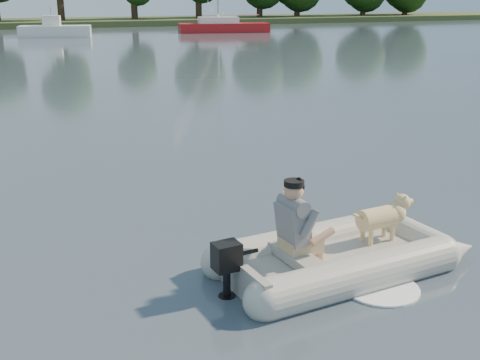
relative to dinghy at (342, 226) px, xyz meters
name	(u,v)px	position (x,y,z in m)	size (l,w,h in m)	color
water	(298,295)	(-0.83, -0.46, -0.57)	(160.00, 160.00, 0.00)	#4E5D6A
shore_bank	(23,24)	(-0.83, 61.54, -0.32)	(160.00, 12.00, 0.70)	#47512D
dinghy	(342,226)	(0.00, 0.00, 0.00)	(4.46, 2.96, 1.35)	#9B9B96
man	(294,220)	(-0.68, -0.02, 0.18)	(0.70, 0.60, 1.05)	slate
dog	(378,221)	(0.62, 0.12, -0.07)	(0.91, 0.32, 0.60)	tan
outboard_motor	(227,272)	(-1.61, -0.17, -0.27)	(0.40, 0.28, 0.76)	black
motorboat	(55,23)	(0.74, 44.23, 0.51)	(5.62, 2.16, 2.38)	white
sailboat	(223,27)	(14.86, 44.59, -0.10)	(8.08, 3.77, 10.69)	#A41215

